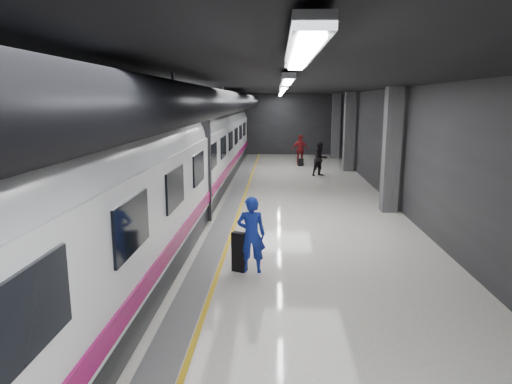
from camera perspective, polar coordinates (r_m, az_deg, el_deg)
ground at (r=15.17m, az=0.95°, el=-4.00°), size 40.00×40.00×0.00m
platform_hall at (r=15.60m, az=0.04°, el=9.59°), size 10.02×40.02×4.51m
train at (r=15.20m, az=-11.38°, el=3.77°), size 3.05×38.00×4.05m
traveler_main at (r=10.77m, az=-0.60°, el=-5.35°), size 0.69×0.46×1.85m
suitcase_main at (r=11.03m, az=-2.07°, el=-8.50°), size 0.39×0.33×0.54m
shoulder_bag at (r=10.84m, az=-2.18°, el=-6.16°), size 0.36×0.29×0.43m
traveler_far_a at (r=24.88m, az=8.03°, el=4.10°), size 1.13×1.06×1.84m
traveler_far_b at (r=29.09m, az=5.52°, el=5.27°), size 1.20×0.71×1.92m
suitcase_far at (r=28.64m, az=5.61°, el=3.72°), size 0.34×0.23×0.47m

